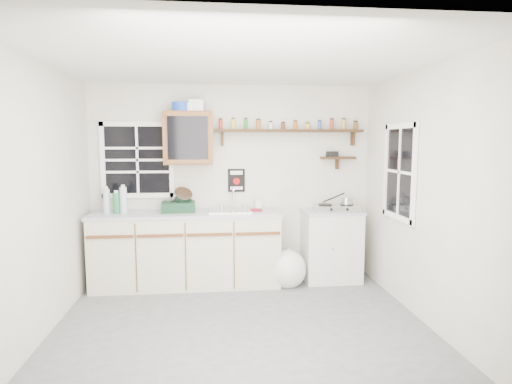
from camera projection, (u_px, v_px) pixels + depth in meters
room at (241, 199)px, 3.98m from camera, size 3.64×3.24×2.54m
main_cabinet at (187, 249)px, 5.30m from camera, size 2.31×0.63×0.92m
right_cabinet at (331, 245)px, 5.51m from camera, size 0.73×0.57×0.91m
sink at (230, 210)px, 5.30m from camera, size 0.52×0.44×0.29m
upper_cabinet at (188, 138)px, 5.28m from camera, size 0.60×0.32×0.65m
upper_cabinet_clutter at (188, 106)px, 5.24m from camera, size 0.39×0.24×0.14m
spice_shelf at (289, 130)px, 5.47m from camera, size 1.91×0.18×0.35m
secondary_shelf at (336, 157)px, 5.59m from camera, size 0.45×0.16×0.24m
warning_sign at (236, 180)px, 5.55m from camera, size 0.22×0.02×0.30m
window_back at (137, 160)px, 5.39m from camera, size 0.93×0.03×0.98m
window_right at (400, 172)px, 4.69m from camera, size 0.03×0.78×1.08m
water_bottles at (116, 201)px, 5.15m from camera, size 0.29×0.11×0.35m
dish_rack at (180, 204)px, 5.27m from camera, size 0.42×0.33×0.30m
soap_bottle at (258, 203)px, 5.42m from camera, size 0.09×0.09×0.17m
rag at (256, 210)px, 5.33m from camera, size 0.15×0.13×0.02m
hotplate at (336, 207)px, 5.44m from camera, size 0.58×0.34×0.08m
saucepan at (346, 201)px, 5.45m from camera, size 0.35×0.25×0.16m
trash_bag at (288, 269)px, 5.28m from camera, size 0.44×0.40×0.50m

